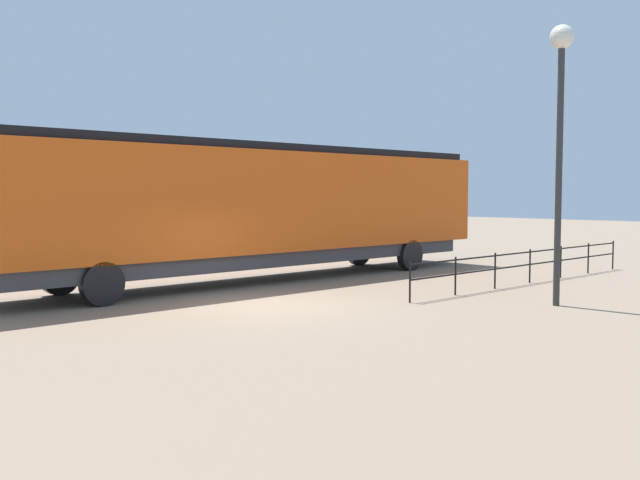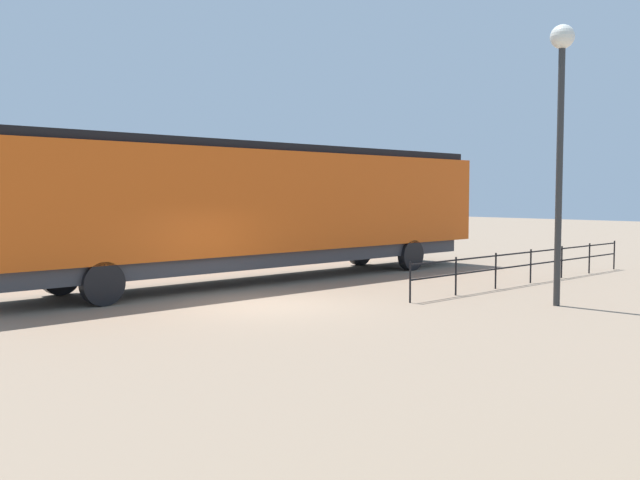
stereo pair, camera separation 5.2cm
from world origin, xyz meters
TOP-DOWN VIEW (x-y plane):
  - ground_plane at (0.00, 0.00)m, footprint 120.00×120.00m
  - locomotive at (-3.97, 3.53)m, footprint 2.86×18.47m
  - lamp_post at (4.93, 5.27)m, footprint 0.58×0.58m
  - platform_fence at (2.17, 8.76)m, footprint 0.05×11.63m

SIDE VIEW (x-z plane):
  - ground_plane at x=0.00m, z-range 0.00..0.00m
  - platform_fence at x=2.17m, z-range 0.16..1.21m
  - locomotive at x=-3.97m, z-range 0.25..4.54m
  - lamp_post at x=4.93m, z-range 1.60..8.43m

